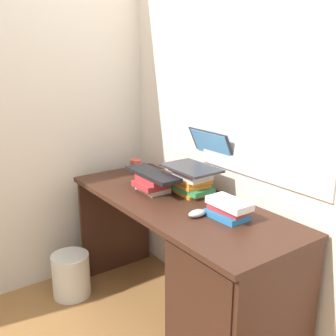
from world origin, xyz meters
The scene contains 12 objects.
ground_plane centered at (0.00, 0.00, 0.00)m, with size 6.00×6.00×0.00m, color olive.
wall_back centered at (0.00, 0.35, 1.30)m, with size 6.00×0.06×2.60m.
wall_left centered at (-0.91, 0.00, 1.30)m, with size 0.05×6.00×2.60m, color beige.
desk centered at (0.39, -0.02, 0.42)m, with size 1.52×0.60×0.77m.
book_stack_tall centered at (-0.05, 0.15, 0.84)m, with size 0.26×0.20×0.15m.
book_stack_keyboard_riser centered at (-0.21, -0.03, 0.82)m, with size 0.21×0.18×0.10m.
book_stack_side centered at (0.34, 0.06, 0.82)m, with size 0.24×0.16×0.10m.
laptop centered at (-0.06, 0.21, 0.97)m, with size 0.34×0.32×0.21m.
keyboard centered at (-0.22, -0.02, 0.88)m, with size 0.42×0.14×0.02m, color black.
computer_mouse centered at (0.24, -0.06, 0.79)m, with size 0.06×0.10×0.04m, color #A5A8AD.
mug centered at (-0.62, 0.10, 0.82)m, with size 0.12×0.08×0.09m.
wastebasket centered at (-0.61, -0.43, 0.15)m, with size 0.25×0.25×0.29m, color silver.
Camera 1 is at (1.71, -1.30, 1.59)m, focal length 43.20 mm.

